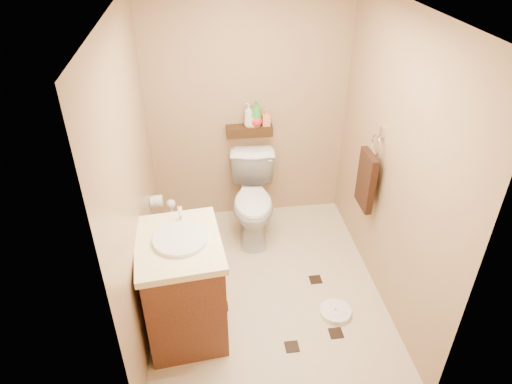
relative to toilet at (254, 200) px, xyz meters
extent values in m
plane|color=beige|center=(0.00, -0.83, -0.41)|extent=(2.50, 2.50, 0.00)
cube|color=#A3815D|center=(0.00, 0.42, 0.79)|extent=(2.00, 0.04, 2.40)
cube|color=#A3815D|center=(0.00, -2.08, 0.79)|extent=(2.00, 0.04, 2.40)
cube|color=#A3815D|center=(-1.00, -0.83, 0.79)|extent=(0.04, 2.50, 2.40)
cube|color=#A3815D|center=(1.00, -0.83, 0.79)|extent=(0.04, 2.50, 2.40)
cube|color=white|center=(0.00, -0.83, 1.99)|extent=(2.00, 2.50, 0.02)
cube|color=#3A250F|center=(0.00, 0.34, 0.61)|extent=(0.46, 0.14, 0.10)
cube|color=black|center=(-0.41, -1.01, -0.41)|extent=(0.11, 0.11, 0.01)
cube|color=black|center=(0.48, -0.79, -0.41)|extent=(0.11, 0.11, 0.01)
cube|color=black|center=(0.12, -1.50, -0.41)|extent=(0.11, 0.11, 0.01)
cube|color=black|center=(-0.56, -0.30, -0.41)|extent=(0.11, 0.11, 0.01)
cube|color=black|center=(0.50, -1.42, -0.41)|extent=(0.11, 0.11, 0.01)
cube|color=black|center=(0.04, -0.20, -0.41)|extent=(0.11, 0.11, 0.01)
imported|color=white|center=(0.00, 0.00, 0.00)|extent=(0.53, 0.84, 0.82)
cube|color=brown|center=(-0.70, -1.20, 0.02)|extent=(0.64, 0.75, 0.86)
cube|color=#FFF3B8|center=(-0.70, -1.20, 0.47)|extent=(0.68, 0.80, 0.05)
cylinder|color=silver|center=(-0.68, -1.20, 0.50)|extent=(0.39, 0.39, 0.05)
cylinder|color=silver|center=(-0.68, -0.96, 0.58)|extent=(0.03, 0.03, 0.13)
cylinder|color=white|center=(0.55, -1.21, -0.39)|extent=(0.32, 0.32, 0.05)
cylinder|color=white|center=(0.55, -1.21, -0.36)|extent=(0.16, 0.16, 0.01)
cylinder|color=#196659|center=(-0.82, -0.08, -0.34)|extent=(0.12, 0.12, 0.13)
cylinder|color=white|center=(-0.82, -0.08, -0.10)|extent=(0.02, 0.02, 0.38)
sphere|color=white|center=(-0.82, -0.08, 0.08)|extent=(0.09, 0.09, 0.09)
cube|color=silver|center=(0.99, -0.58, 0.97)|extent=(0.03, 0.06, 0.08)
torus|color=silver|center=(0.95, -0.58, 0.85)|extent=(0.02, 0.19, 0.19)
cube|color=#331E0F|center=(0.91, -0.58, 0.51)|extent=(0.06, 0.30, 0.52)
cylinder|color=white|center=(-0.94, -0.18, 0.19)|extent=(0.11, 0.11, 0.11)
cylinder|color=silver|center=(-0.98, -0.18, 0.25)|extent=(0.04, 0.02, 0.02)
imported|color=silver|center=(-0.01, 0.34, 0.78)|extent=(0.13, 0.13, 0.23)
imported|color=yellow|center=(0.04, 0.34, 0.73)|extent=(0.07, 0.07, 0.15)
imported|color=#F31C3B|center=(0.07, 0.34, 0.74)|extent=(0.14, 0.14, 0.16)
imported|color=green|center=(0.07, 0.34, 0.79)|extent=(0.12, 0.12, 0.27)
imported|color=#ED814F|center=(0.17, 0.34, 0.74)|extent=(0.08, 0.08, 0.17)
camera|label=1|loc=(-0.47, -3.80, 2.56)|focal=32.00mm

